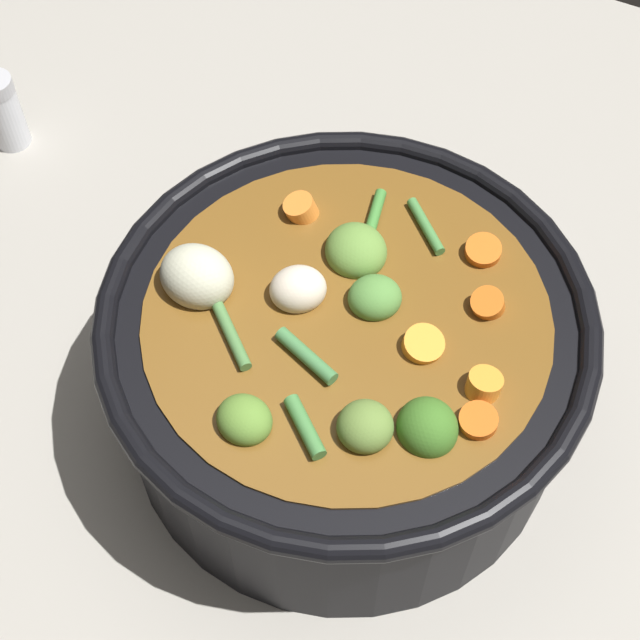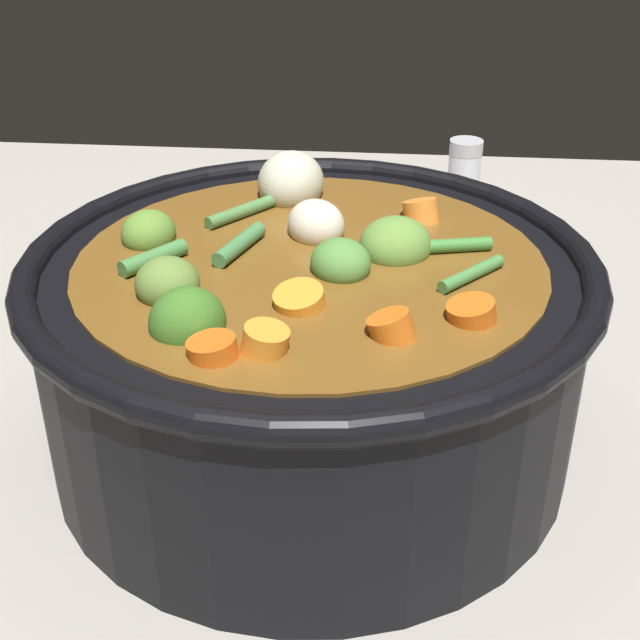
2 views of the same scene
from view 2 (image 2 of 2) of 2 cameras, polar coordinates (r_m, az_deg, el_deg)
name	(u,v)px [view 2 (image 2 of 2)]	position (r m, az deg, el deg)	size (l,w,h in m)	color
ground_plane	(311,440)	(0.54, -0.58, -7.90)	(1.10, 1.10, 0.00)	#9E998E
cooking_pot	(310,346)	(0.50, -0.64, -1.71)	(0.32, 0.32, 0.15)	black
salt_shaker	(464,175)	(0.87, 9.46, 9.39)	(0.03, 0.03, 0.07)	silver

